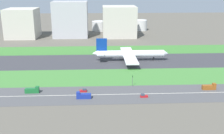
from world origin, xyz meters
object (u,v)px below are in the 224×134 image
car_2 (83,90)px  fuel_tank_west (100,26)px  office_tower (119,21)px  truck_1 (83,96)px  car_1 (144,96)px  traffic_light (132,80)px  hangar_building (70,19)px  fuel_tank_centre (119,25)px  fuel_tank_east (140,25)px  truck_0 (33,90)px  terminal_building (23,23)px  airliner (129,54)px  truck_2 (209,87)px

car_2 → fuel_tank_west: size_ratio=0.21×
office_tower → truck_1: bearing=-100.3°
car_1 → office_tower: size_ratio=0.11×
office_tower → fuel_tank_west: size_ratio=1.89×
traffic_light → office_tower: size_ratio=0.18×
hangar_building → fuel_tank_centre: size_ratio=1.99×
fuel_tank_west → fuel_tank_east: (57.59, 0.00, 0.68)m
truck_0 → terminal_building: bearing=106.0°
truck_0 → office_tower: size_ratio=0.21×
car_1 → truck_0: size_ratio=0.52×
truck_0 → fuel_tank_west: (42.05, 227.00, 4.97)m
truck_1 → car_1: truck_1 is taller
car_2 → truck_1: bearing=-87.5°
truck_1 → fuel_tank_west: bearing=-92.6°
truck_1 → hangar_building: bearing=-82.6°
hangar_building → terminal_building: bearing=180.0°
car_1 → truck_0: (-66.10, 10.00, 0.75)m
truck_0 → fuel_tank_centre: (69.80, 227.00, 6.31)m
airliner → fuel_tank_west: (-24.04, 159.00, 0.41)m
car_2 → car_1: (35.41, -10.00, 0.00)m
car_2 → traffic_light: (30.95, 7.99, 3.37)m
terminal_building → truck_1: bearing=-66.5°
airliner → truck_0: bearing=-134.2°
traffic_light → fuel_tank_east: size_ratio=0.40×
fuel_tank_west → fuel_tank_centre: (27.76, 0.00, 1.34)m
fuel_tank_west → fuel_tank_centre: 27.79m
car_1 → truck_0: truck_0 is taller
terminal_building → fuel_tank_centre: (122.14, 45.00, -9.48)m
traffic_light → fuel_tank_east: bearing=80.2°
hangar_building → fuel_tank_east: hangar_building is taller
truck_2 → traffic_light: 48.07m
hangar_building → car_2: bearing=-82.3°
truck_0 → traffic_light: 62.21m
airliner → office_tower: size_ratio=1.61×
truck_0 → hangar_building: size_ratio=0.19×
truck_1 → hangar_building: (-25.05, 192.00, 19.96)m
truck_1 → truck_0: size_ratio=1.00×
terminal_building → car_2: bearing=-65.5°
traffic_light → fuel_tank_west: (-19.59, 219.01, 2.35)m
car_1 → fuel_tank_centre: (3.70, 237.00, 7.06)m
fuel_tank_west → truck_2: bearing=-73.6°
hangar_building → office_tower: hangar_building is taller
traffic_light → hangar_building: size_ratio=0.17×
fuel_tank_centre → office_tower: bearing=-94.8°
office_tower → fuel_tank_east: office_tower is taller
truck_2 → truck_0: size_ratio=1.00×
truck_2 → office_tower: office_tower is taller
truck_0 → fuel_tank_west: 230.91m
truck_0 → truck_1: bearing=-17.8°
truck_2 → car_2: 78.27m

